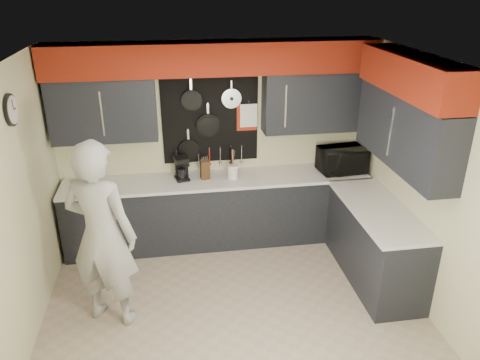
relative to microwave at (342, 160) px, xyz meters
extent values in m
plane|color=tan|center=(-1.63, -1.42, -1.08)|extent=(4.00, 4.00, 0.00)
cube|color=beige|center=(-1.63, 0.32, 0.22)|extent=(4.00, 0.01, 2.60)
cube|color=black|center=(-2.96, 0.17, 0.74)|extent=(1.24, 0.32, 0.75)
cube|color=black|center=(-0.35, 0.17, 0.74)|extent=(1.34, 0.32, 0.75)
cube|color=maroon|center=(-1.63, 0.15, 1.32)|extent=(3.94, 0.36, 0.38)
cube|color=black|center=(-1.68, 0.31, 0.54)|extent=(1.22, 0.03, 1.15)
cylinder|color=black|center=(-1.91, 0.27, 0.80)|extent=(0.26, 0.04, 0.26)
cylinder|color=black|center=(-1.71, 0.27, 0.47)|extent=(0.30, 0.04, 0.30)
cylinder|color=black|center=(-1.97, 0.27, 0.16)|extent=(0.27, 0.04, 0.27)
cylinder|color=silver|center=(-1.41, 0.28, 0.80)|extent=(0.25, 0.02, 0.25)
cube|color=#AF250D|center=(-1.21, 0.29, 0.54)|extent=(0.26, 0.01, 0.34)
cube|color=white|center=(-1.19, 0.28, 0.57)|extent=(0.22, 0.01, 0.30)
cylinder|color=silver|center=(-2.13, 0.29, 0.05)|extent=(0.01, 0.01, 0.20)
cylinder|color=silver|center=(-1.99, 0.29, 0.05)|extent=(0.01, 0.01, 0.20)
cylinder|color=silver|center=(-1.85, 0.29, 0.05)|extent=(0.01, 0.01, 0.20)
cylinder|color=silver|center=(-1.71, 0.29, 0.05)|extent=(0.01, 0.01, 0.20)
cylinder|color=silver|center=(-1.56, 0.29, 0.05)|extent=(0.01, 0.01, 0.20)
cylinder|color=silver|center=(-1.42, 0.29, 0.05)|extent=(0.01, 0.01, 0.20)
cylinder|color=silver|center=(-1.28, 0.29, 0.05)|extent=(0.01, 0.01, 0.20)
cube|color=beige|center=(0.36, -1.42, 0.22)|extent=(0.01, 3.50, 2.60)
cube|color=black|center=(0.21, -1.12, 0.74)|extent=(0.32, 1.70, 0.75)
cube|color=maroon|center=(0.19, -1.12, 1.32)|extent=(0.36, 1.70, 0.38)
cube|color=beige|center=(-3.63, -1.42, 0.22)|extent=(0.01, 3.50, 2.60)
cylinder|color=black|center=(-3.61, -1.02, 1.10)|extent=(0.04, 0.30, 0.30)
cylinder|color=white|center=(-3.59, -1.02, 1.10)|extent=(0.01, 0.26, 0.26)
cube|color=black|center=(-1.63, 0.03, -0.64)|extent=(3.90, 0.60, 0.88)
cube|color=silver|center=(-1.63, 0.01, -0.18)|extent=(3.90, 0.63, 0.04)
cube|color=black|center=(0.07, -1.07, -0.64)|extent=(0.60, 1.60, 0.88)
cube|color=silver|center=(0.05, -1.07, -0.18)|extent=(0.63, 1.60, 0.04)
cube|color=black|center=(-1.63, -0.23, -1.03)|extent=(3.90, 0.06, 0.10)
imported|color=black|center=(0.00, 0.00, 0.00)|extent=(0.62, 0.46, 0.32)
cube|color=#361C11|center=(-1.79, 0.04, -0.04)|extent=(0.12, 0.12, 0.24)
cylinder|color=white|center=(-1.44, 0.00, -0.08)|extent=(0.13, 0.13, 0.17)
cube|color=black|center=(-2.08, 0.05, -0.15)|extent=(0.20, 0.23, 0.03)
cube|color=black|center=(-2.08, 0.13, -0.01)|extent=(0.17, 0.09, 0.27)
cube|color=black|center=(-2.08, 0.05, 0.11)|extent=(0.20, 0.23, 0.05)
cylinder|color=black|center=(-2.08, 0.03, -0.07)|extent=(0.10, 0.10, 0.13)
imported|color=#B7B7B4|center=(-2.91, -1.33, -0.10)|extent=(0.85, 0.72, 1.97)
camera|label=1|loc=(-2.19, -5.42, 2.23)|focal=35.00mm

